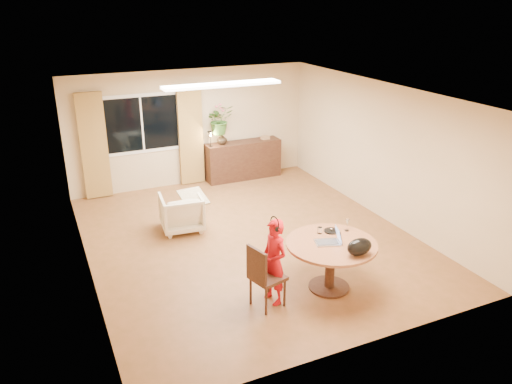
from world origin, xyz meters
TOP-DOWN VIEW (x-y plane):
  - floor at (0.00, 0.00)m, footprint 6.50×6.50m
  - ceiling at (0.00, 0.00)m, footprint 6.50×6.50m
  - wall_back at (0.00, 3.25)m, footprint 5.50×0.00m
  - wall_left at (-2.75, 0.00)m, footprint 0.00×6.50m
  - wall_right at (2.75, 0.00)m, footprint 0.00×6.50m
  - window at (-1.10, 3.23)m, footprint 1.70×0.03m
  - curtain_left at (-2.15, 3.15)m, footprint 0.55×0.08m
  - curtain_right at (-0.05, 3.15)m, footprint 0.55×0.08m
  - ceiling_panel at (0.00, 1.20)m, footprint 2.20×0.35m
  - dining_table at (0.43, -1.96)m, footprint 1.32×1.32m
  - dining_chair at (-0.60, -1.98)m, footprint 0.55×0.52m
  - child at (-0.47, -1.92)m, footprint 0.51×0.39m
  - laptop at (0.37, -1.94)m, footprint 0.42×0.34m
  - tumbler at (0.43, -1.63)m, footprint 0.08×0.08m
  - wine_glass at (0.86, -1.72)m, footprint 0.08×0.08m
  - pot_lid at (0.63, -1.64)m, footprint 0.26×0.26m
  - handbag at (0.58, -2.42)m, footprint 0.40×0.27m
  - armchair at (-0.98, 0.88)m, footprint 0.81×0.83m
  - throw at (-0.76, 0.84)m, footprint 0.50×0.59m
  - sideboard at (1.16, 3.01)m, footprint 1.79×0.44m
  - vase at (0.64, 3.01)m, footprint 0.25×0.25m
  - bouquet at (0.60, 3.01)m, footprint 0.63×0.56m
  - book_stack at (1.74, 3.01)m, footprint 0.22×0.19m
  - desk_lamp at (0.35, 2.96)m, footprint 0.18×0.18m

SIDE VIEW (x-z plane):
  - floor at x=0.00m, z-range 0.00..0.00m
  - armchair at x=-0.98m, z-range 0.00..0.69m
  - sideboard at x=1.16m, z-range 0.00..0.90m
  - dining_chair at x=-0.60m, z-range 0.00..0.95m
  - dining_table at x=0.43m, z-range 0.22..0.97m
  - child at x=-0.47m, z-range 0.00..1.26m
  - throw at x=-0.76m, z-range 0.69..0.72m
  - pot_lid at x=0.63m, z-range 0.75..0.79m
  - tumbler at x=0.43m, z-range 0.75..0.85m
  - wine_glass at x=0.86m, z-range 0.75..0.94m
  - laptop at x=0.37m, z-range 0.75..1.00m
  - handbag at x=0.58m, z-range 0.75..1.00m
  - book_stack at x=1.74m, z-range 0.90..0.97m
  - vase at x=0.64m, z-range 0.90..1.14m
  - desk_lamp at x=0.35m, z-range 0.90..1.26m
  - curtain_left at x=-2.15m, z-range 0.02..2.27m
  - curtain_right at x=-0.05m, z-range 0.02..2.27m
  - wall_back at x=0.00m, z-range -1.45..4.05m
  - wall_left at x=-2.75m, z-range -1.95..4.55m
  - wall_right at x=2.75m, z-range -1.95..4.55m
  - bouquet at x=0.60m, z-range 1.14..1.80m
  - window at x=-1.10m, z-range 0.85..2.15m
  - ceiling_panel at x=0.00m, z-range 2.54..2.59m
  - ceiling at x=0.00m, z-range 2.60..2.60m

